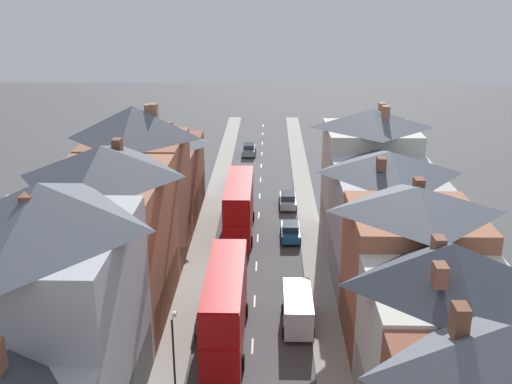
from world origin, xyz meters
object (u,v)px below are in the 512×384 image
car_near_blue (288,200)px  car_mid_black (210,313)px  car_parked_left_b (249,149)px  car_parked_left_a (290,231)px  car_near_silver (243,193)px  street_lamp (174,353)px  double_decker_bus_mid_street (225,305)px  delivery_van (298,308)px  car_parked_right_a (234,180)px  double_decker_bus_lead (239,206)px

car_near_blue → car_mid_black: (-6.20, -23.83, 0.03)m
car_mid_black → car_parked_left_b: size_ratio=0.95×
car_parked_left_a → car_near_silver: bearing=114.5°
car_parked_left_a → street_lamp: 24.74m
double_decker_bus_mid_street → delivery_van: (4.91, 2.21, -1.48)m
car_near_blue → car_near_silver: (-4.90, 1.95, 0.04)m
double_decker_bus_mid_street → car_near_blue: size_ratio=2.42×
car_near_silver → car_parked_right_a: (-1.30, 4.50, -0.02)m
car_parked_right_a → street_lamp: 38.84m
car_near_silver → car_parked_right_a: 4.69m
car_near_blue → car_parked_left_b: size_ratio=1.01×
car_parked_right_a → car_parked_left_b: 14.22m
car_mid_black → car_parked_left_b: (1.30, 44.44, 0.00)m
car_parked_right_a → car_mid_black: (0.00, -30.28, 0.00)m
street_lamp → car_parked_left_a: bearing=72.6°
car_parked_left_b → delivery_van: delivery_van is taller
car_parked_left_b → delivery_van: size_ratio=0.85×
car_near_blue → car_mid_black: bearing=-104.6°
car_parked_right_a → car_parked_left_b: car_parked_left_b is taller
car_near_silver → car_near_blue: bearing=-21.7°
car_parked_left_a → street_lamp: (-7.35, -23.50, 2.41)m
car_mid_black → car_parked_left_b: same height
car_parked_left_a → street_lamp: bearing=-107.4°
car_parked_left_a → car_near_blue: bearing=90.0°
double_decker_bus_lead → street_lamp: (-2.44, -24.83, 0.43)m
car_near_blue → car_near_silver: size_ratio=1.12×
delivery_van → street_lamp: bearing=-131.2°
double_decker_bus_lead → delivery_van: size_ratio=2.08×
delivery_van → car_parked_left_a: bearing=90.0°
delivery_van → double_decker_bus_lead: bearing=106.6°
double_decker_bus_lead → car_mid_black: (-1.29, -16.36, -1.98)m
double_decker_bus_lead → delivery_van: 17.22m
car_parked_left_a → car_mid_black: bearing=-112.4°
double_decker_bus_mid_street → car_parked_right_a: size_ratio=2.51×
double_decker_bus_lead → street_lamp: street_lamp is taller
car_near_blue → street_lamp: (-7.35, -32.30, 2.43)m
street_lamp → car_near_blue: bearing=77.2°
car_near_silver → car_parked_left_a: car_near_silver is taller
car_near_blue → car_parked_right_a: car_parked_right_a is taller
car_parked_right_a → car_near_blue: bearing=-46.1°
double_decker_bus_mid_street → car_near_silver: size_ratio=2.70×
double_decker_bus_lead → car_parked_left_b: double_decker_bus_lead is taller
car_near_blue → car_mid_black: car_mid_black is taller
car_near_silver → car_parked_left_a: (4.90, -10.75, -0.01)m
double_decker_bus_lead → delivery_van: bearing=-73.4°
car_near_blue → car_parked_right_a: (-6.20, 6.45, 0.03)m
double_decker_bus_lead → car_near_silver: 9.63m
double_decker_bus_mid_street → car_parked_left_b: bearing=90.0°
car_parked_left_b → car_parked_left_a: bearing=-80.5°
car_near_blue → car_parked_left_b: (-4.90, 20.61, 0.03)m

